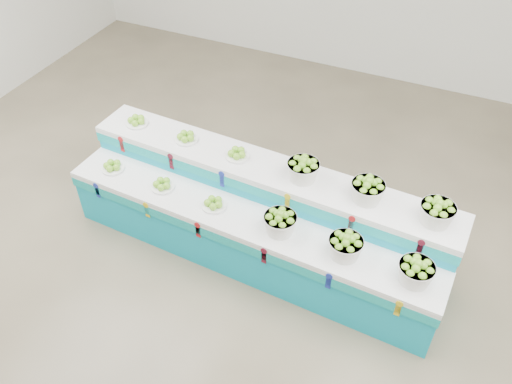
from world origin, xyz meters
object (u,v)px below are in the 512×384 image
basket_upper_right (437,212)px  display_stand (256,216)px  basket_lower_left (280,222)px  plate_upper_mid (186,137)px

basket_upper_right → display_stand: bearing=-174.9°
display_stand → basket_lower_left: size_ratio=12.58×
basket_upper_right → basket_lower_left: bearing=-162.3°
basket_lower_left → basket_upper_right: bearing=17.7°
display_stand → plate_upper_mid: (-1.00, 0.32, 0.56)m
basket_lower_left → plate_upper_mid: plate_upper_mid is taller
plate_upper_mid → basket_upper_right: basket_upper_right is taller
basket_lower_left → plate_upper_mid: 1.54m
plate_upper_mid → basket_upper_right: size_ratio=0.78×
display_stand → basket_lower_left: display_stand is taller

